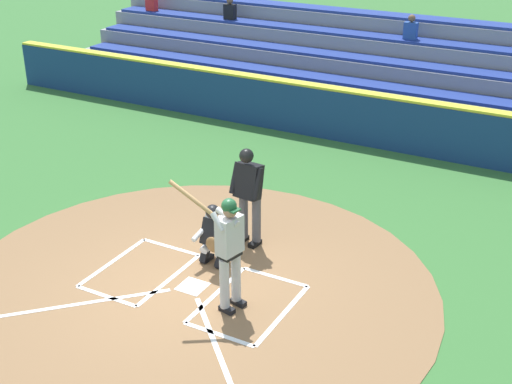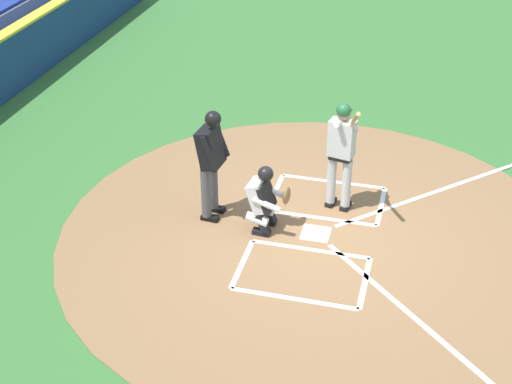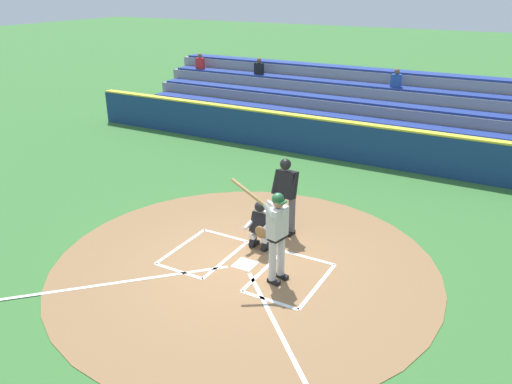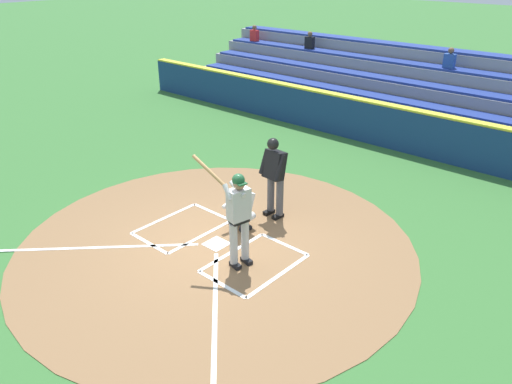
{
  "view_description": "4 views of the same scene",
  "coord_description": "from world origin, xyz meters",
  "px_view_note": "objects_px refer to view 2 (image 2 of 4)",
  "views": [
    {
      "loc": [
        -5.56,
        8.03,
        6.23
      ],
      "look_at": [
        -0.48,
        -1.28,
        1.29
      ],
      "focal_mm": 49.31,
      "sensor_mm": 36.0,
      "label": 1
    },
    {
      "loc": [
        9.44,
        1.48,
        6.5
      ],
      "look_at": [
        0.38,
        -0.87,
        0.86
      ],
      "focal_mm": 51.77,
      "sensor_mm": 36.0,
      "label": 2
    },
    {
      "loc": [
        -4.71,
        7.94,
        5.48
      ],
      "look_at": [
        0.47,
        -1.32,
        1.08
      ],
      "focal_mm": 35.66,
      "sensor_mm": 36.0,
      "label": 3
    },
    {
      "loc": [
        -6.29,
        5.89,
        5.31
      ],
      "look_at": [
        -0.46,
        -0.7,
        1.08
      ],
      "focal_mm": 34.61,
      "sensor_mm": 36.0,
      "label": 4
    }
  ],
  "objects_px": {
    "batter": "(342,149)",
    "plate_umpire": "(211,157)",
    "catcher": "(265,197)",
    "baseball": "(262,226)"
  },
  "relations": [
    {
      "from": "baseball",
      "to": "batter",
      "type": "bearing_deg",
      "value": 129.43
    },
    {
      "from": "batter",
      "to": "plate_umpire",
      "type": "bearing_deg",
      "value": -69.05
    },
    {
      "from": "batter",
      "to": "baseball",
      "type": "xyz_separation_m",
      "value": [
        0.87,
        -1.06,
        -1.06
      ]
    },
    {
      "from": "batter",
      "to": "catcher",
      "type": "relative_size",
      "value": 1.88
    },
    {
      "from": "batter",
      "to": "baseball",
      "type": "relative_size",
      "value": 28.76
    },
    {
      "from": "batter",
      "to": "plate_umpire",
      "type": "xyz_separation_m",
      "value": [
        0.73,
        -1.92,
        -0.02
      ]
    },
    {
      "from": "plate_umpire",
      "to": "catcher",
      "type": "bearing_deg",
      "value": 79.84
    },
    {
      "from": "catcher",
      "to": "baseball",
      "type": "distance_m",
      "value": 0.55
    },
    {
      "from": "catcher",
      "to": "baseball",
      "type": "xyz_separation_m",
      "value": [
        -0.02,
        -0.04,
        -0.55
      ]
    },
    {
      "from": "catcher",
      "to": "plate_umpire",
      "type": "distance_m",
      "value": 1.04
    }
  ]
}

